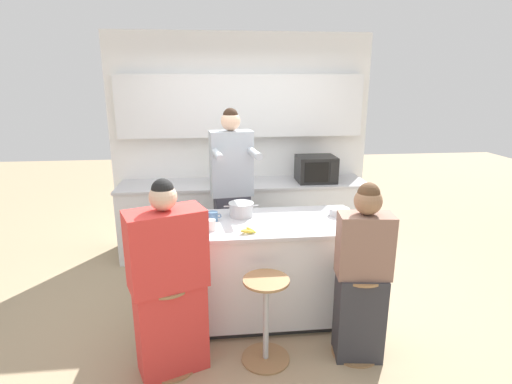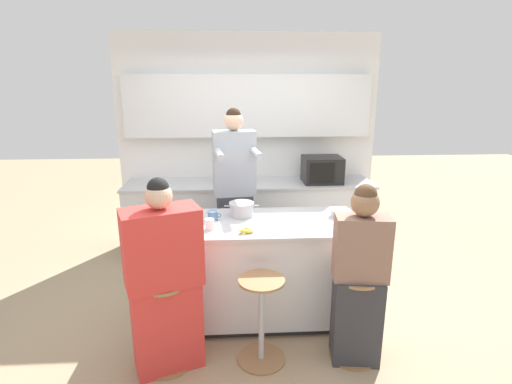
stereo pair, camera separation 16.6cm
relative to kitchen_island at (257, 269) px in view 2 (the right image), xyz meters
name	(u,v)px [view 2 (the right image)]	position (x,y,z in m)	size (l,w,h in m)	color
ground_plane	(256,314)	(0.00, 0.00, -0.47)	(16.00, 16.00, 0.00)	tan
wall_back	(248,128)	(0.00, 1.78, 1.07)	(3.28, 0.22, 2.70)	white
back_counter	(250,217)	(0.00, 1.47, -0.01)	(3.04, 0.64, 0.91)	silver
kitchen_island	(257,269)	(0.00, 0.00, 0.00)	(1.83, 0.80, 0.93)	black
bar_stool_leftmost	(165,323)	(-0.73, -0.64, -0.10)	(0.38, 0.38, 0.70)	#997047
bar_stool_center	(261,319)	(0.00, -0.63, -0.10)	(0.38, 0.38, 0.70)	#997047
bar_stool_rightmost	(355,316)	(0.73, -0.63, -0.10)	(0.38, 0.38, 0.70)	#997047
person_cooking	(235,199)	(-0.19, 0.68, 0.46)	(0.49, 0.63, 1.87)	#383842
person_wrapped_blanket	(164,283)	(-0.71, -0.65, 0.23)	(0.61, 0.46, 1.50)	red
person_seated_near	(359,283)	(0.73, -0.65, 0.19)	(0.42, 0.31, 1.43)	#333338
cooking_pot	(242,209)	(-0.13, 0.16, 0.52)	(0.32, 0.23, 0.13)	#B7BABC
fruit_bowl	(341,213)	(0.77, 0.10, 0.49)	(0.19, 0.19, 0.07)	#B7BABC
mixing_bowl_steel	(182,220)	(-0.65, -0.03, 0.50)	(0.18, 0.18, 0.07)	white
coffee_cup_near	(210,224)	(-0.40, -0.16, 0.50)	(0.11, 0.08, 0.09)	white
coffee_cup_far	(213,216)	(-0.39, 0.05, 0.50)	(0.12, 0.09, 0.09)	#4C7099
banana_bunch	(246,231)	(-0.10, -0.26, 0.48)	(0.15, 0.11, 0.05)	yellow
microwave	(322,170)	(0.89, 1.43, 0.60)	(0.47, 0.39, 0.32)	black
potted_plant	(225,172)	(-0.30, 1.47, 0.59)	(0.21, 0.21, 0.27)	#A86042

